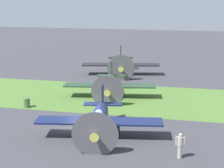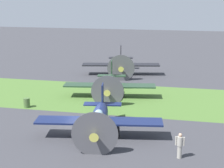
{
  "view_description": "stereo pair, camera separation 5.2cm",
  "coord_description": "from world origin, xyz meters",
  "px_view_note": "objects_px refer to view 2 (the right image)",
  "views": [
    {
      "loc": [
        -8.02,
        26.03,
        10.52
      ],
      "look_at": [
        -0.39,
        -9.44,
        1.32
      ],
      "focal_mm": 57.83,
      "sensor_mm": 36.0,
      "label": 1
    },
    {
      "loc": [
        -8.07,
        26.02,
        10.52
      ],
      "look_at": [
        -0.39,
        -9.44,
        1.32
      ],
      "focal_mm": 57.83,
      "sensor_mm": 36.0,
      "label": 2
    }
  ],
  "objects_px": {
    "airplane_wingman": "(110,83)",
    "airplane_trail": "(121,63)",
    "ground_crew_chief": "(180,145)",
    "fuel_drum": "(27,103)",
    "airplane_lead": "(99,118)"
  },
  "relations": [
    {
      "from": "airplane_lead",
      "to": "airplane_wingman",
      "type": "distance_m",
      "value": 10.67
    },
    {
      "from": "airplane_wingman",
      "to": "airplane_trail",
      "type": "bearing_deg",
      "value": -94.05
    },
    {
      "from": "ground_crew_chief",
      "to": "airplane_trail",
      "type": "bearing_deg",
      "value": -67.53
    },
    {
      "from": "airplane_trail",
      "to": "ground_crew_chief",
      "type": "relative_size",
      "value": 5.92
    },
    {
      "from": "airplane_wingman",
      "to": "fuel_drum",
      "type": "relative_size",
      "value": 10.61
    },
    {
      "from": "airplane_lead",
      "to": "airplane_wingman",
      "type": "relative_size",
      "value": 1.0
    },
    {
      "from": "airplane_lead",
      "to": "airplane_wingman",
      "type": "xyz_separation_m",
      "value": [
        1.55,
        -10.56,
        -0.0
      ]
    },
    {
      "from": "airplane_wingman",
      "to": "airplane_trail",
      "type": "distance_m",
      "value": 10.68
    },
    {
      "from": "airplane_lead",
      "to": "airplane_trail",
      "type": "xyz_separation_m",
      "value": [
        2.41,
        -21.2,
        0.1
      ]
    },
    {
      "from": "ground_crew_chief",
      "to": "fuel_drum",
      "type": "height_order",
      "value": "ground_crew_chief"
    },
    {
      "from": "airplane_wingman",
      "to": "airplane_trail",
      "type": "relative_size",
      "value": 0.93
    },
    {
      "from": "fuel_drum",
      "to": "ground_crew_chief",
      "type": "bearing_deg",
      "value": 151.38
    },
    {
      "from": "airplane_trail",
      "to": "fuel_drum",
      "type": "relative_size",
      "value": 11.38
    },
    {
      "from": "ground_crew_chief",
      "to": "fuel_drum",
      "type": "bearing_deg",
      "value": -25.77
    },
    {
      "from": "ground_crew_chief",
      "to": "airplane_wingman",
      "type": "bearing_deg",
      "value": -57.06
    }
  ]
}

